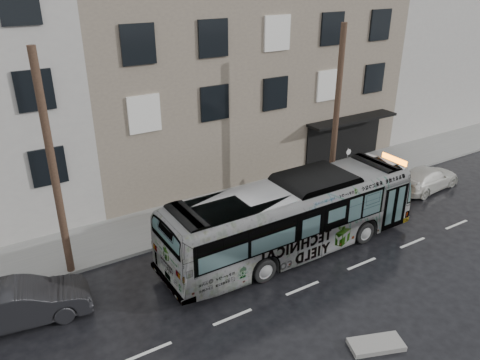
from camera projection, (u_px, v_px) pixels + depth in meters
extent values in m
plane|color=black|center=(267.00, 258.00, 20.32)|extent=(120.00, 120.00, 0.00)
cube|color=gray|center=(213.00, 211.00, 24.10)|extent=(90.00, 3.60, 0.15)
cube|color=gray|center=(221.00, 70.00, 30.30)|extent=(20.00, 12.00, 11.00)
cube|color=#AFACA6|center=(419.00, 40.00, 39.15)|extent=(18.00, 12.00, 12.00)
cylinder|color=#4C3426|center=(336.00, 114.00, 24.07)|extent=(0.30, 0.30, 9.00)
cylinder|color=#4C3426|center=(53.00, 169.00, 17.40)|extent=(0.30, 0.30, 9.00)
cylinder|color=slate|center=(346.00, 168.00, 25.95)|extent=(0.06, 0.06, 2.40)
imported|color=#B2B2B2|center=(292.00, 217.00, 20.21)|extent=(12.10, 2.91, 3.37)
imported|color=beige|center=(427.00, 178.00, 26.45)|extent=(4.64, 2.22, 1.30)
imported|color=black|center=(21.00, 304.00, 16.38)|extent=(4.81, 2.23, 1.53)
cube|color=gray|center=(376.00, 345.00, 15.51)|extent=(1.97, 1.37, 0.18)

